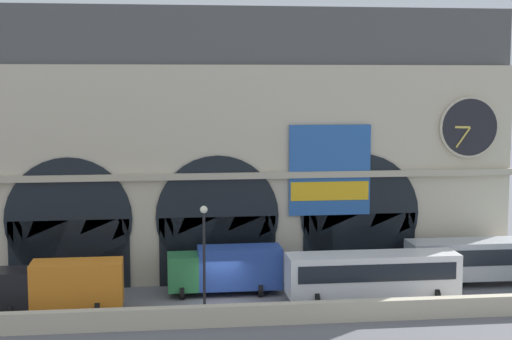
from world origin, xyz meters
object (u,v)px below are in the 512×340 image
(bus_east, at_px, (486,259))
(street_lamp_quayside, at_px, (204,248))
(box_truck_midwest, at_px, (62,285))
(box_truck_center, at_px, (226,269))
(bus_mideast, at_px, (373,274))

(bus_east, xyz_separation_m, street_lamp_quayside, (-19.87, -6.14, 2.63))
(box_truck_midwest, bearing_deg, bus_east, 6.07)
(box_truck_center, distance_m, bus_east, 18.07)
(bus_mideast, bearing_deg, bus_east, 19.10)
(bus_mideast, xyz_separation_m, bus_east, (8.95, 3.10, 0.00))
(box_truck_center, xyz_separation_m, bus_east, (18.07, 0.18, 0.08))
(box_truck_center, distance_m, bus_mideast, 9.58)
(box_truck_center, height_order, bus_east, box_truck_center)
(box_truck_center, height_order, street_lamp_quayside, street_lamp_quayside)
(bus_east, height_order, street_lamp_quayside, street_lamp_quayside)
(bus_east, relative_size, street_lamp_quayside, 1.59)
(box_truck_midwest, distance_m, bus_mideast, 19.38)
(box_truck_midwest, relative_size, box_truck_center, 1.00)
(bus_mideast, relative_size, bus_east, 1.00)
(box_truck_midwest, relative_size, bus_mideast, 0.68)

